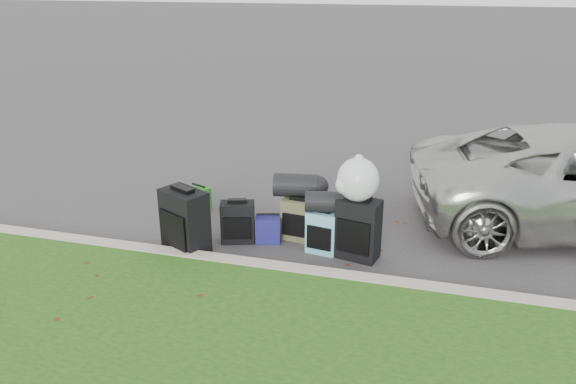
% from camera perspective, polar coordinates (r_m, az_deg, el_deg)
% --- Properties ---
extents(ground, '(120.00, 120.00, 0.00)m').
position_cam_1_polar(ground, '(7.27, 0.34, -4.67)').
color(ground, '#383535').
rests_on(ground, ground).
extents(curb, '(120.00, 0.18, 0.15)m').
position_cam_1_polar(curb, '(6.39, -2.01, -7.84)').
color(curb, '#9E937F').
rests_on(curb, ground).
extents(suitcase_small_black, '(0.47, 0.34, 0.53)m').
position_cam_1_polar(suitcase_small_black, '(7.11, -5.13, -3.07)').
color(suitcase_small_black, black).
rests_on(suitcase_small_black, ground).
extents(suitcase_large_black_left, '(0.66, 0.55, 0.81)m').
position_cam_1_polar(suitcase_large_black_left, '(6.84, -10.42, -3.06)').
color(suitcase_large_black_left, black).
rests_on(suitcase_large_black_left, ground).
extents(suitcase_olive, '(0.41, 0.28, 0.53)m').
position_cam_1_polar(suitcase_olive, '(7.15, 1.03, -2.79)').
color(suitcase_olive, '#424329').
rests_on(suitcase_olive, ground).
extents(suitcase_teal, '(0.40, 0.27, 0.53)m').
position_cam_1_polar(suitcase_teal, '(6.82, 3.53, -4.09)').
color(suitcase_teal, teal).
rests_on(suitcase_teal, ground).
extents(suitcase_large_black_right, '(0.54, 0.39, 0.74)m').
position_cam_1_polar(suitcase_large_black_right, '(6.69, 7.14, -3.75)').
color(suitcase_large_black_right, black).
rests_on(suitcase_large_black_right, ground).
extents(tote_green, '(0.34, 0.31, 0.31)m').
position_cam_1_polar(tote_green, '(8.21, -9.00, -0.62)').
color(tote_green, '#26801C').
rests_on(tote_green, ground).
extents(tote_navy, '(0.36, 0.32, 0.33)m').
position_cam_1_polar(tote_navy, '(7.12, -2.06, -3.79)').
color(tote_navy, navy).
rests_on(tote_navy, ground).
extents(duffel_left, '(0.60, 0.39, 0.30)m').
position_cam_1_polar(duffel_left, '(7.10, 0.80, 0.68)').
color(duffel_left, black).
rests_on(duffel_left, suitcase_olive).
extents(duffel_right, '(0.49, 0.33, 0.25)m').
position_cam_1_polar(duffel_right, '(6.68, 3.70, -1.00)').
color(duffel_right, black).
rests_on(duffel_right, suitcase_teal).
extents(trash_bag, '(0.49, 0.49, 0.49)m').
position_cam_1_polar(trash_bag, '(6.47, 7.13, 1.26)').
color(trash_bag, silver).
rests_on(trash_bag, suitcase_large_black_right).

